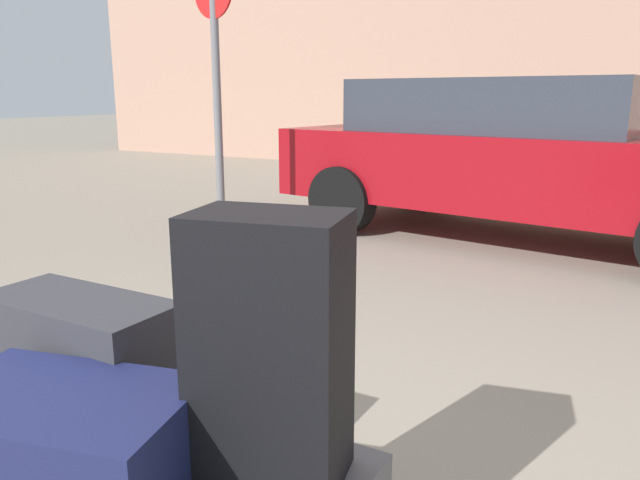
{
  "coord_description": "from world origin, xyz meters",
  "views": [
    {
      "loc": [
        1.23,
        -1.02,
        1.29
      ],
      "look_at": [
        0.0,
        1.2,
        0.69
      ],
      "focal_mm": 34.76,
      "sensor_mm": 36.0,
      "label": 1
    }
  ],
  "objects": [
    {
      "name": "luggage_cart",
      "position": [
        0.0,
        0.0,
        0.27
      ],
      "size": [
        1.35,
        0.77,
        0.34
      ],
      "color": "#4C4C51",
      "rests_on": "ground_plane"
    },
    {
      "name": "parked_car",
      "position": [
        0.09,
        4.75,
        0.76
      ],
      "size": [
        4.51,
        2.38,
        1.42
      ],
      "color": "maroon",
      "rests_on": "ground_plane"
    },
    {
      "name": "suitcase_navy_front_left",
      "position": [
        0.01,
        -0.13,
        0.46
      ],
      "size": [
        0.71,
        0.54,
        0.24
      ],
      "primitive_type": "cube",
      "rotation": [
        0.0,
        0.0,
        0.23
      ],
      "color": "#191E47",
      "rests_on": "luggage_cart"
    },
    {
      "name": "no_parking_sign",
      "position": [
        -2.16,
        3.29,
        1.48
      ],
      "size": [
        0.49,
        0.14,
        2.39
      ],
      "color": "slate",
      "rests_on": "ground_plane"
    },
    {
      "name": "suitcase_black_stacked_top",
      "position": [
        0.44,
        0.15,
        0.68
      ],
      "size": [
        0.41,
        0.32,
        0.68
      ],
      "primitive_type": "cube",
      "rotation": [
        0.0,
        0.0,
        0.21
      ],
      "color": "black",
      "rests_on": "luggage_cart"
    },
    {
      "name": "duffel_bag_charcoal_center",
      "position": [
        -0.31,
        0.21,
        0.51
      ],
      "size": [
        0.64,
        0.3,
        0.33
      ],
      "primitive_type": "cube",
      "rotation": [
        0.0,
        0.0,
        -0.01
      ],
      "color": "#2D2D33",
      "rests_on": "luggage_cart"
    }
  ]
}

